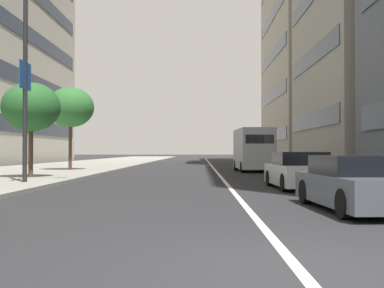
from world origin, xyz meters
The scene contains 9 objects.
ground_plane centered at (0.00, 0.00, 0.00)m, with size 400.00×400.00×0.00m, color #262628.
sidewalk_right_plaza centered at (30.00, 11.96, 0.07)m, with size 160.00×10.45×0.15m, color gray.
lane_centre_stripe centered at (35.00, 0.00, 0.00)m, with size 110.00×0.16×0.01m, color silver.
car_mid_block_traffic centered at (5.52, -2.54, 0.60)m, with size 4.54×2.07×1.27m.
car_following_behind centered at (12.04, -2.50, 0.63)m, with size 4.27×2.01×1.34m.
delivery_van_ahead centered at (27.22, -2.50, 1.53)m, with size 5.59×2.34×2.87m.
street_lamp_with_banners centered at (13.46, 7.68, 5.10)m, with size 1.26×2.77×8.28m.
street_tree_near_plaza_corner centered at (17.14, 9.13, 3.45)m, with size 2.73×2.73×4.48m.
street_tree_far_plaza centered at (26.43, 9.72, 4.28)m, with size 3.11×3.11×5.47m.
Camera 1 is at (-5.87, 1.14, 1.37)m, focal length 45.81 mm.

